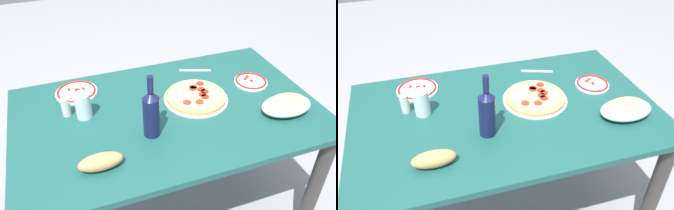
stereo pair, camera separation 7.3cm
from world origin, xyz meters
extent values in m
plane|color=gray|center=(0.00, 0.00, 0.00)|extent=(8.00, 8.00, 0.00)
cube|color=#194C47|center=(0.00, 0.00, 0.71)|extent=(1.39, 0.86, 0.03)
cylinder|color=#33302D|center=(-0.63, -0.37, 0.35)|extent=(0.07, 0.07, 0.70)
cylinder|color=#33302D|center=(0.63, -0.37, 0.35)|extent=(0.07, 0.07, 0.70)
cylinder|color=#33302D|center=(-0.63, 0.37, 0.35)|extent=(0.07, 0.07, 0.70)
cylinder|color=#B7B7BC|center=(-0.16, -0.04, 0.73)|extent=(0.31, 0.31, 0.01)
cylinder|color=tan|center=(-0.16, -0.04, 0.74)|extent=(0.28, 0.28, 0.02)
cylinder|color=#EACC75|center=(-0.16, -0.04, 0.75)|extent=(0.25, 0.25, 0.01)
cylinder|color=maroon|center=(-0.18, -0.02, 0.76)|extent=(0.04, 0.04, 0.00)
cylinder|color=maroon|center=(-0.18, 0.00, 0.76)|extent=(0.04, 0.04, 0.00)
cylinder|color=maroon|center=(-0.21, -0.11, 0.76)|extent=(0.04, 0.04, 0.00)
cylinder|color=maroon|center=(-0.17, -0.10, 0.76)|extent=(0.04, 0.04, 0.00)
cylinder|color=maroon|center=(-0.16, -0.09, 0.76)|extent=(0.04, 0.04, 0.00)
cylinder|color=#B22D1E|center=(-0.14, 0.03, 0.76)|extent=(0.04, 0.04, 0.00)
cylinder|color=maroon|center=(-0.19, -0.06, 0.76)|extent=(0.04, 0.04, 0.00)
cylinder|color=#B22D1E|center=(-0.09, 0.01, 0.76)|extent=(0.04, 0.04, 0.00)
cylinder|color=maroon|center=(-0.20, -0.04, 0.76)|extent=(0.04, 0.04, 0.00)
ellipsoid|color=white|center=(-0.50, 0.19, 0.76)|extent=(0.24, 0.15, 0.07)
ellipsoid|color=#AD2819|center=(-0.50, 0.19, 0.77)|extent=(0.20, 0.12, 0.03)
ellipsoid|color=#EACC75|center=(-0.50, 0.19, 0.79)|extent=(0.17, 0.10, 0.02)
cylinder|color=#141942|center=(0.12, 0.13, 0.82)|extent=(0.07, 0.07, 0.18)
cone|color=#141942|center=(0.12, 0.13, 0.92)|extent=(0.07, 0.07, 0.03)
cylinder|color=#141942|center=(0.12, 0.13, 0.97)|extent=(0.03, 0.03, 0.07)
cylinder|color=silver|center=(0.37, -0.08, 0.79)|extent=(0.07, 0.07, 0.12)
cylinder|color=white|center=(0.38, -0.28, 0.73)|extent=(0.20, 0.20, 0.01)
torus|color=red|center=(0.38, -0.28, 0.74)|extent=(0.19, 0.19, 0.01)
cube|color=#AD2819|center=(0.41, -0.31, 0.74)|extent=(0.01, 0.01, 0.01)
cube|color=#AD2819|center=(0.38, -0.29, 0.74)|extent=(0.01, 0.01, 0.01)
cube|color=#AD2819|center=(0.36, -0.28, 0.74)|extent=(0.01, 0.01, 0.01)
cube|color=#AD2819|center=(0.34, -0.29, 0.74)|extent=(0.01, 0.01, 0.01)
cube|color=#AD2819|center=(0.37, -0.29, 0.74)|extent=(0.01, 0.01, 0.01)
cube|color=#AD2819|center=(0.35, -0.27, 0.74)|extent=(0.01, 0.01, 0.01)
cylinder|color=white|center=(-0.48, -0.08, 0.73)|extent=(0.17, 0.17, 0.01)
torus|color=red|center=(-0.48, -0.08, 0.74)|extent=(0.16, 0.16, 0.01)
cube|color=#AD2819|center=(-0.48, -0.07, 0.74)|extent=(0.01, 0.01, 0.01)
cube|color=#AD2819|center=(-0.48, -0.11, 0.74)|extent=(0.01, 0.01, 0.01)
cube|color=#AD2819|center=(-0.46, -0.10, 0.74)|extent=(0.01, 0.01, 0.01)
ellipsoid|color=tan|center=(0.36, 0.25, 0.76)|extent=(0.17, 0.07, 0.06)
cylinder|color=silver|center=(0.44, -0.12, 0.76)|extent=(0.04, 0.04, 0.07)
cylinder|color=#B7B7BC|center=(0.44, -0.12, 0.81)|extent=(0.04, 0.04, 0.01)
cube|color=#B7B7BC|center=(-0.26, -0.29, 0.73)|extent=(0.17, 0.07, 0.00)
camera|label=1|loc=(0.43, 1.19, 1.67)|focal=36.82mm
camera|label=2|loc=(0.36, 1.21, 1.67)|focal=36.82mm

